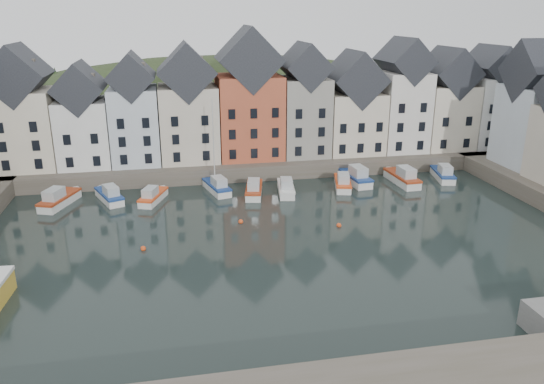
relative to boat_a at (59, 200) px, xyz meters
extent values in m
plane|color=black|center=(24.04, -17.34, -0.75)|extent=(260.00, 260.00, 0.00)
cube|color=#514B3E|center=(24.04, 12.66, 0.25)|extent=(90.00, 16.00, 2.00)
ellipsoid|color=#273118|center=(24.04, 38.66, -18.75)|extent=(153.60, 70.40, 64.00)
sphere|color=#1F3015|center=(10.10, 33.60, 7.95)|extent=(5.77, 5.77, 5.77)
sphere|color=#1F3015|center=(48.90, 43.41, 7.37)|extent=(5.27, 5.27, 5.27)
sphere|color=#1F3015|center=(55.86, 36.86, 7.13)|extent=(5.07, 5.07, 5.07)
sphere|color=#1F3015|center=(38.32, 37.86, 7.07)|extent=(5.01, 5.01, 5.01)
sphere|color=#1F3015|center=(-13.63, 39.27, 5.83)|extent=(3.94, 3.94, 3.94)
sphere|color=#1F3015|center=(52.37, 42.91, 7.30)|extent=(5.21, 5.21, 5.21)
sphere|color=#1F3015|center=(26.03, 41.31, 7.58)|extent=(5.45, 5.45, 5.45)
sphere|color=#1F3015|center=(61.84, 30.98, 6.46)|extent=(4.49, 4.49, 4.49)
cube|color=beige|center=(-5.13, 10.66, 6.29)|extent=(7.67, 8.00, 10.07)
cube|color=black|center=(-5.13, 10.66, 13.22)|extent=(7.67, 8.16, 7.67)
cube|color=white|center=(2.14, 10.66, 5.56)|extent=(6.56, 8.00, 8.61)
cube|color=black|center=(2.14, 10.66, 11.49)|extent=(6.56, 8.16, 6.56)
cube|color=silver|center=(8.67, 10.66, 6.26)|extent=(6.20, 8.00, 10.02)
cube|color=black|center=(8.67, 10.66, 12.81)|extent=(6.20, 8.16, 6.20)
cube|color=beige|center=(15.77, 10.66, 6.29)|extent=(7.70, 8.00, 10.08)
cube|color=black|center=(15.77, 10.66, 13.24)|extent=(7.70, 8.16, 7.70)
cube|color=#B85234|center=(24.11, 10.66, 6.89)|extent=(8.69, 8.00, 11.28)
cube|color=black|center=(24.11, 10.66, 14.69)|extent=(8.69, 8.16, 8.69)
cube|color=gray|center=(31.82, 10.66, 6.64)|extent=(6.43, 8.00, 10.78)
cube|color=black|center=(31.82, 10.66, 13.63)|extent=(6.43, 8.16, 6.43)
cube|color=beige|center=(39.12, 10.66, 5.53)|extent=(7.88, 8.00, 8.56)
cube|color=black|center=(39.12, 10.66, 11.76)|extent=(7.88, 8.16, 7.88)
cube|color=silver|center=(46.46, 10.66, 6.89)|extent=(6.50, 8.00, 11.27)
cube|color=black|center=(46.46, 10.66, 14.13)|extent=(6.50, 8.16, 6.50)
cube|color=beige|center=(53.47, 10.66, 5.91)|extent=(7.23, 8.00, 9.32)
cube|color=black|center=(53.47, 10.66, 12.36)|extent=(7.23, 8.16, 7.23)
cube|color=white|center=(60.33, 10.66, 6.41)|extent=(6.18, 8.00, 10.32)
cube|color=black|center=(60.33, 10.66, 13.10)|extent=(6.18, 8.16, 6.18)
cube|color=silver|center=(60.04, -1.07, 6.44)|extent=(7.47, 8.00, 10.38)
cube|color=black|center=(60.04, -1.07, 13.61)|extent=(7.62, 8.00, 8.00)
sphere|color=#E0491A|center=(20.04, -9.34, -0.60)|extent=(0.50, 0.50, 0.50)
sphere|color=#E0491A|center=(30.04, -12.34, -0.60)|extent=(0.50, 0.50, 0.50)
sphere|color=#E0491A|center=(10.04, -14.34, -0.60)|extent=(0.50, 0.50, 0.50)
cube|color=silver|center=(0.07, 0.19, -0.37)|extent=(4.08, 6.68, 1.18)
cube|color=#A03616|center=(0.07, 0.19, 0.27)|extent=(4.22, 6.84, 0.27)
cube|color=#AAB0B2|center=(-0.27, -0.71, 0.91)|extent=(2.31, 2.93, 1.28)
cube|color=silver|center=(5.60, 0.64, -0.40)|extent=(3.88, 6.18, 1.09)
cube|color=navy|center=(5.60, 0.64, 0.19)|extent=(4.01, 6.33, 0.25)
cube|color=#AAB0B2|center=(5.93, -0.19, 0.79)|extent=(2.17, 2.72, 1.19)
cube|color=silver|center=(10.77, -0.57, -0.42)|extent=(3.49, 5.77, 1.02)
cube|color=#E0491A|center=(10.77, -0.57, 0.13)|extent=(3.61, 5.91, 0.23)
cube|color=#AAB0B2|center=(10.48, -1.35, 0.68)|extent=(1.98, 2.53, 1.11)
cube|color=silver|center=(18.51, 1.59, -0.40)|extent=(3.20, 6.22, 1.09)
cube|color=navy|center=(18.51, 1.59, 0.20)|extent=(3.32, 6.36, 0.25)
cube|color=#AAB0B2|center=(18.72, 0.73, 0.79)|extent=(1.93, 2.66, 1.19)
cylinder|color=silver|center=(18.36, 2.17, 5.22)|extent=(0.14, 0.14, 10.94)
cube|color=silver|center=(22.93, -0.39, -0.40)|extent=(2.98, 6.27, 1.11)
cube|color=#A03616|center=(22.93, -0.39, 0.21)|extent=(3.10, 6.41, 0.25)
cube|color=#AAB0B2|center=(22.74, -1.27, 0.81)|extent=(1.86, 2.65, 1.21)
cube|color=silver|center=(26.91, -0.58, -0.40)|extent=(2.61, 6.11, 1.09)
cube|color=silver|center=(26.91, -0.58, 0.19)|extent=(2.72, 6.24, 0.25)
cube|color=#AAB0B2|center=(26.78, -1.46, 0.78)|extent=(1.71, 2.54, 1.18)
cube|color=silver|center=(34.52, 0.12, -0.40)|extent=(3.22, 6.21, 1.09)
cube|color=#E0491A|center=(34.52, 0.12, 0.19)|extent=(3.34, 6.35, 0.25)
cube|color=#AAB0B2|center=(34.30, -0.74, 0.79)|extent=(1.94, 2.65, 1.19)
cube|color=silver|center=(36.75, 1.98, -0.35)|extent=(2.71, 7.06, 1.26)
cube|color=navy|center=(36.75, 1.98, 0.34)|extent=(2.84, 7.20, 0.29)
cube|color=#AAB0B2|center=(36.85, 0.95, 1.03)|extent=(1.86, 2.90, 1.38)
cube|color=silver|center=(42.78, 0.46, -0.35)|extent=(2.37, 6.92, 1.25)
cube|color=#A03616|center=(42.78, 0.46, 0.33)|extent=(2.49, 7.06, 0.28)
cube|color=#AAB0B2|center=(42.82, -0.57, 1.02)|extent=(1.72, 2.81, 1.37)
cube|color=silver|center=(48.98, 1.21, -0.39)|extent=(3.09, 6.31, 1.11)
cube|color=navy|center=(48.98, 1.21, 0.21)|extent=(3.22, 6.45, 0.25)
cube|color=#AAB0B2|center=(48.78, 0.32, 0.82)|extent=(1.91, 2.67, 1.21)
camera|label=1|loc=(13.32, -61.59, 20.63)|focal=35.00mm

